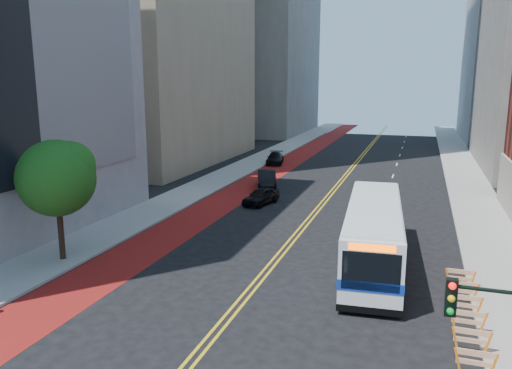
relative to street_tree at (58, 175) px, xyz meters
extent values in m
plane|color=black|center=(11.24, -6.04, -4.91)|extent=(160.00, 160.00, 0.00)
cube|color=gray|center=(-0.76, 23.96, -4.84)|extent=(4.00, 140.00, 0.15)
cube|color=gray|center=(23.24, 23.96, -4.84)|extent=(4.00, 140.00, 0.15)
cube|color=maroon|center=(3.14, 23.96, -4.91)|extent=(3.60, 140.00, 0.01)
cube|color=gold|center=(11.06, 23.96, -4.91)|extent=(0.14, 140.00, 0.01)
cube|color=gold|center=(11.42, 23.96, -4.91)|extent=(0.14, 140.00, 0.01)
cube|color=silver|center=(16.04, -0.04, -4.90)|extent=(0.14, 2.20, 0.01)
cube|color=silver|center=(16.04, 7.96, -4.90)|extent=(0.14, 2.20, 0.01)
cube|color=silver|center=(16.04, 15.96, -4.90)|extent=(0.14, 2.20, 0.01)
cube|color=silver|center=(16.04, 23.96, -4.90)|extent=(0.14, 2.20, 0.01)
cube|color=silver|center=(16.04, 31.96, -4.90)|extent=(0.14, 2.20, 0.01)
cube|color=silver|center=(16.04, 39.96, -4.90)|extent=(0.14, 2.20, 0.01)
cube|color=silver|center=(16.04, 47.96, -4.90)|extent=(0.14, 2.20, 0.01)
cube|color=silver|center=(16.04, 55.96, -4.90)|extent=(0.14, 2.20, 0.01)
cube|color=silver|center=(16.04, 63.96, -4.90)|extent=(0.14, 2.20, 0.01)
cube|color=silver|center=(16.04, 71.96, -4.90)|extent=(0.14, 2.20, 0.01)
cube|color=silver|center=(16.04, 79.96, -4.90)|extent=(0.14, 2.20, 0.01)
cube|color=orange|center=(20.29, -4.94, -4.41)|extent=(0.32, 0.06, 0.99)
cube|color=orange|center=(21.39, -4.94, -4.41)|extent=(0.32, 0.06, 0.99)
cube|color=orange|center=(20.84, -4.94, -4.01)|extent=(1.25, 0.05, 0.22)
cube|color=orange|center=(20.84, -4.94, -4.36)|extent=(1.25, 0.05, 0.18)
cube|color=orange|center=(20.29, -3.39, -4.41)|extent=(0.32, 0.06, 0.99)
cube|color=orange|center=(21.39, -3.39, -4.41)|extent=(0.32, 0.06, 0.99)
cube|color=orange|center=(20.84, -3.39, -4.01)|extent=(1.25, 0.05, 0.22)
cube|color=orange|center=(20.84, -3.39, -4.36)|extent=(1.25, 0.05, 0.18)
cube|color=orange|center=(20.29, -1.84, -4.41)|extent=(0.32, 0.06, 0.99)
cube|color=orange|center=(21.39, -1.84, -4.41)|extent=(0.32, 0.06, 0.99)
cube|color=orange|center=(20.84, -1.84, -4.01)|extent=(1.25, 0.05, 0.22)
cube|color=orange|center=(20.84, -1.84, -4.36)|extent=(1.25, 0.05, 0.18)
cube|color=orange|center=(20.29, -0.29, -4.41)|extent=(0.32, 0.06, 0.99)
cube|color=orange|center=(21.39, -0.29, -4.41)|extent=(0.32, 0.06, 0.99)
cube|color=orange|center=(20.84, -0.29, -4.01)|extent=(1.25, 0.05, 0.22)
cube|color=orange|center=(20.84, -0.29, -4.36)|extent=(1.25, 0.05, 0.18)
cube|color=orange|center=(20.29, 1.26, -4.41)|extent=(0.32, 0.06, 0.99)
cube|color=orange|center=(21.39, 1.26, -4.41)|extent=(0.32, 0.06, 0.99)
cube|color=orange|center=(20.84, 1.26, -4.01)|extent=(1.25, 0.05, 0.22)
cube|color=orange|center=(20.84, 1.26, -4.36)|extent=(1.25, 0.05, 0.18)
cube|color=orange|center=(20.29, 2.81, -4.41)|extent=(0.32, 0.06, 0.99)
cube|color=orange|center=(21.39, 2.81, -4.41)|extent=(0.32, 0.06, 0.99)
cube|color=orange|center=(20.84, 2.81, -4.01)|extent=(1.25, 0.05, 0.22)
cube|color=orange|center=(20.84, 2.81, -4.36)|extent=(1.25, 0.05, 0.18)
cylinder|color=black|center=(-0.06, -0.04, -3.16)|extent=(0.32, 0.32, 3.20)
sphere|color=#0F4613|center=(-0.06, -0.04, -0.16)|extent=(4.20, 4.20, 4.20)
sphere|color=#0F4613|center=(0.54, 0.36, 0.44)|extent=(2.80, 2.80, 2.80)
sphere|color=#0F4613|center=(-0.56, -0.34, 0.24)|extent=(2.40, 2.40, 2.40)
cylinder|color=black|center=(20.54, -9.54, 0.14)|extent=(2.00, 0.10, 0.10)
cube|color=black|center=(19.54, -9.54, -0.16)|extent=(0.28, 0.22, 0.95)
sphere|color=red|center=(19.54, -9.68, 0.19)|extent=(0.18, 0.18, 0.18)
sphere|color=yellow|center=(19.54, -9.68, -0.14)|extent=(0.18, 0.18, 0.18)
sphere|color=#0CA526|center=(19.54, -9.68, -0.47)|extent=(0.18, 0.18, 0.18)
cube|color=silver|center=(16.50, 4.60, -3.03)|extent=(3.70, 12.86, 3.01)
cube|color=#102F98|center=(16.50, 4.60, -3.48)|extent=(3.74, 12.90, 0.48)
cube|color=black|center=(16.43, 5.45, -2.53)|extent=(3.46, 9.07, 1.00)
cube|color=black|center=(16.97, -1.69, -2.80)|extent=(2.42, 0.29, 1.69)
cube|color=black|center=(16.02, 10.90, -2.59)|extent=(2.20, 0.27, 1.06)
cube|color=#FF5905|center=(16.97, -1.70, -1.74)|extent=(1.92, 0.23, 0.32)
cube|color=silver|center=(16.50, 4.60, -1.48)|extent=(3.51, 12.21, 0.13)
cube|color=black|center=(16.50, 4.60, -4.54)|extent=(3.73, 12.89, 0.32)
cylinder|color=black|center=(15.56, 0.46, -4.38)|extent=(0.40, 1.08, 1.06)
cylinder|color=black|center=(18.05, 0.65, -4.38)|extent=(0.40, 1.08, 1.06)
cylinder|color=black|center=(14.98, 8.05, -4.38)|extent=(0.40, 1.08, 1.06)
cylinder|color=black|center=(17.47, 8.24, -4.38)|extent=(0.40, 1.08, 1.06)
cylinder|color=black|center=(14.87, 9.57, -4.38)|extent=(0.40, 1.08, 1.06)
cylinder|color=black|center=(17.36, 9.76, -4.38)|extent=(0.40, 1.08, 1.06)
imported|color=black|center=(6.48, 15.98, -4.24)|extent=(2.53, 4.22, 1.34)
imported|color=black|center=(4.95, 22.48, -4.12)|extent=(3.16, 5.10, 1.59)
imported|color=black|center=(1.94, 35.70, -4.23)|extent=(2.73, 4.94, 1.35)
camera|label=1|loc=(18.59, -21.83, 5.03)|focal=35.00mm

